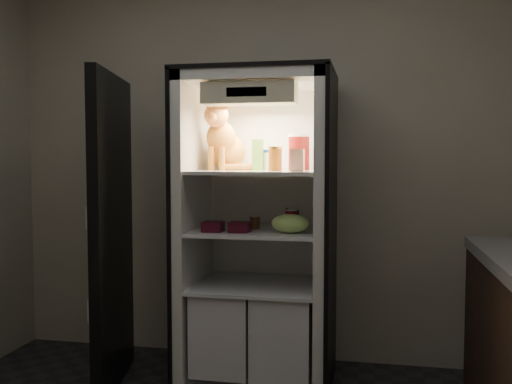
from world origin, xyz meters
The scene contains 16 objects.
room_shell centered at (0.00, 0.00, 1.62)m, with size 3.60×3.60×3.60m.
refrigerator centered at (0.00, 1.38, 0.79)m, with size 0.90×0.72×1.88m.
fridge_door centered at (-0.83, 1.12, 0.91)m, with size 0.25×0.86×1.85m.
tabby_cat centered at (-0.23, 1.42, 1.45)m, with size 0.36×0.42×0.44m.
parmesan_shaker centered at (-0.01, 1.38, 1.38)m, with size 0.07×0.07×0.19m.
mayo_tub centered at (0.06, 1.42, 1.35)m, with size 0.09×0.09×0.12m.
salsa_jar centered at (0.12, 1.27, 1.36)m, with size 0.08×0.08×0.14m.
pepper_jar centered at (0.23, 1.44, 1.40)m, with size 0.13×0.13×0.22m.
cream_carton centered at (0.26, 1.16, 1.35)m, with size 0.07×0.07×0.12m, color silver.
soda_can_a centered at (0.20, 1.39, 1.01)m, with size 0.07×0.07×0.13m.
soda_can_b centered at (0.22, 1.31, 1.00)m, with size 0.07×0.07×0.13m.
soda_can_c centered at (0.22, 1.22, 1.00)m, with size 0.07×0.07×0.13m.
condiment_jar centered at (-0.02, 1.33, 0.98)m, with size 0.06×0.06×0.08m.
grape_bag centered at (0.22, 1.19, 0.99)m, with size 0.22×0.16×0.11m, color #91C059.
berry_box_left centered at (-0.23, 1.15, 0.97)m, with size 0.11×0.11×0.06m, color #480C1D.
berry_box_right centered at (-0.07, 1.17, 0.97)m, with size 0.12×0.12×0.06m, color #480C1D.
Camera 1 is at (0.66, -1.99, 1.37)m, focal length 40.00 mm.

